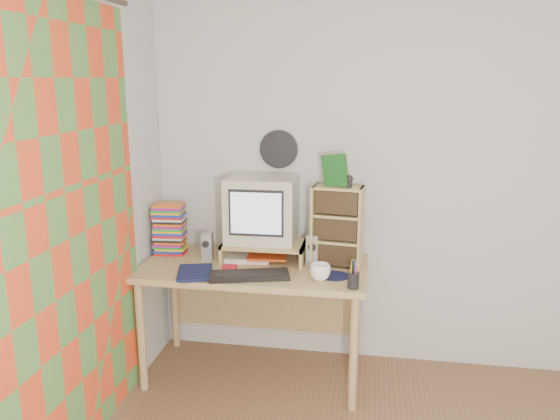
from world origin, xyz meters
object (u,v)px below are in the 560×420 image
(diary, at_px, (178,271))
(desk, at_px, (256,282))
(crt_monitor, at_px, (262,209))
(keyboard, at_px, (249,275))
(mug, at_px, (320,272))
(cd_rack, at_px, (337,226))
(dvd_stack, at_px, (170,233))

(diary, bearing_deg, desk, 22.45)
(desk, bearing_deg, crt_monitor, 75.18)
(keyboard, xyz_separation_m, mug, (0.41, 0.04, 0.03))
(desk, xyz_separation_m, mug, (0.43, -0.25, 0.18))
(cd_rack, distance_m, diary, 1.00)
(crt_monitor, height_order, diary, crt_monitor)
(keyboard, relative_size, dvd_stack, 1.67)
(desk, bearing_deg, dvd_stack, 172.53)
(mug, bearing_deg, dvd_stack, 162.35)
(dvd_stack, bearing_deg, diary, -68.67)
(dvd_stack, distance_m, mug, 1.08)
(dvd_stack, height_order, mug, dvd_stack)
(desk, height_order, cd_rack, cd_rack)
(desk, relative_size, mug, 11.75)
(cd_rack, distance_m, mug, 0.34)
(desk, height_order, keyboard, keyboard)
(keyboard, distance_m, mug, 0.41)
(keyboard, height_order, diary, diary)
(cd_rack, relative_size, diary, 2.04)
(crt_monitor, relative_size, mug, 3.63)
(crt_monitor, bearing_deg, cd_rack, -8.83)
(dvd_stack, bearing_deg, keyboard, -35.52)
(crt_monitor, bearing_deg, diary, -137.73)
(desk, xyz_separation_m, crt_monitor, (0.02, 0.09, 0.46))
(desk, bearing_deg, cd_rack, 2.14)
(crt_monitor, relative_size, keyboard, 0.94)
(dvd_stack, xyz_separation_m, diary, (0.19, -0.39, -0.11))
(crt_monitor, bearing_deg, desk, -105.71)
(mug, relative_size, diary, 0.49)
(desk, bearing_deg, keyboard, -85.26)
(desk, relative_size, keyboard, 3.04)
(keyboard, xyz_separation_m, cd_rack, (0.48, 0.31, 0.23))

